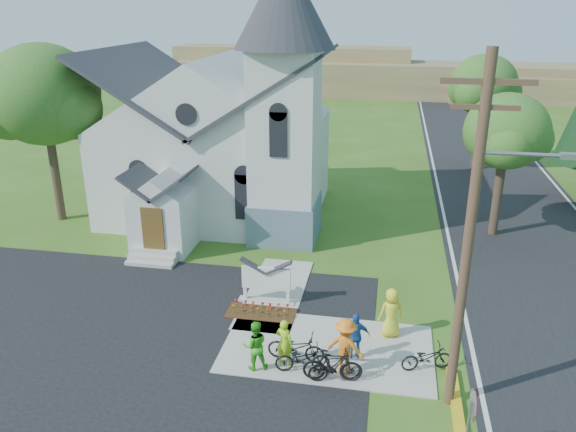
% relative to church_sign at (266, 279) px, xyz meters
% --- Properties ---
extents(ground, '(120.00, 120.00, 0.00)m').
position_rel_church_sign_xyz_m(ground, '(1.20, -3.20, -1.03)').
color(ground, '#365E1B').
rests_on(ground, ground).
extents(parking_lot, '(20.00, 16.00, 0.02)m').
position_rel_church_sign_xyz_m(parking_lot, '(-5.80, -5.20, -1.02)').
color(parking_lot, black).
rests_on(parking_lot, ground).
extents(road, '(8.00, 90.00, 0.02)m').
position_rel_church_sign_xyz_m(road, '(11.20, 11.80, -1.02)').
color(road, black).
rests_on(road, ground).
extents(sidewalk, '(7.00, 4.00, 0.05)m').
position_rel_church_sign_xyz_m(sidewalk, '(2.70, -2.70, -1.00)').
color(sidewalk, '#ADA69C').
rests_on(sidewalk, ground).
extents(church, '(12.35, 12.00, 13.00)m').
position_rel_church_sign_xyz_m(church, '(-4.28, 9.28, 4.22)').
color(church, silver).
rests_on(church, ground).
extents(church_sign, '(2.20, 0.40, 1.70)m').
position_rel_church_sign_xyz_m(church_sign, '(0.00, 0.00, 0.00)').
color(church_sign, '#ADA69C').
rests_on(church_sign, ground).
extents(flower_bed, '(2.60, 1.10, 0.07)m').
position_rel_church_sign_xyz_m(flower_bed, '(0.00, -0.90, -0.99)').
color(flower_bed, '#3C2210').
rests_on(flower_bed, ground).
extents(utility_pole, '(3.45, 0.28, 10.00)m').
position_rel_church_sign_xyz_m(utility_pole, '(6.56, -4.70, 4.38)').
color(utility_pole, '#442E22').
rests_on(utility_pole, ground).
extents(stop_sign, '(0.11, 0.76, 2.48)m').
position_rel_church_sign_xyz_m(stop_sign, '(6.63, -7.40, 0.75)').
color(stop_sign, gray).
rests_on(stop_sign, ground).
extents(tree_lot_corner, '(5.60, 5.60, 9.15)m').
position_rel_church_sign_xyz_m(tree_lot_corner, '(-12.80, 6.80, 5.58)').
color(tree_lot_corner, '#33261C').
rests_on(tree_lot_corner, ground).
extents(tree_road_near, '(4.00, 4.00, 7.05)m').
position_rel_church_sign_xyz_m(tree_road_near, '(9.70, 8.80, 4.18)').
color(tree_road_near, '#33261C').
rests_on(tree_road_near, ground).
extents(tree_road_mid, '(4.40, 4.40, 7.80)m').
position_rel_church_sign_xyz_m(tree_road_mid, '(10.20, 20.80, 4.75)').
color(tree_road_mid, '#33261C').
rests_on(tree_road_mid, ground).
extents(distant_hills, '(61.00, 10.00, 5.60)m').
position_rel_church_sign_xyz_m(distant_hills, '(4.56, 53.13, 1.15)').
color(distant_hills, brown).
rests_on(distant_hills, ground).
extents(cyclist_0, '(0.67, 0.54, 1.61)m').
position_rel_church_sign_xyz_m(cyclist_0, '(1.44, -3.83, -0.17)').
color(cyclist_0, '#AAE61B').
rests_on(cyclist_0, sidewalk).
extents(bike_0, '(1.91, 0.75, 0.99)m').
position_rel_church_sign_xyz_m(bike_0, '(1.77, -3.57, -0.48)').
color(bike_0, black).
rests_on(bike_0, sidewalk).
extents(cyclist_1, '(0.97, 0.86, 1.66)m').
position_rel_church_sign_xyz_m(cyclist_1, '(0.58, -4.21, -0.15)').
color(cyclist_1, green).
rests_on(cyclist_1, sidewalk).
extents(bike_1, '(1.71, 0.89, 0.99)m').
position_rel_church_sign_xyz_m(bike_1, '(3.12, -4.40, -0.48)').
color(bike_1, black).
rests_on(bike_1, sidewalk).
extents(cyclist_2, '(1.01, 0.63, 1.61)m').
position_rel_church_sign_xyz_m(cyclist_2, '(3.64, -3.06, -0.17)').
color(cyclist_2, '#2156A7').
rests_on(cyclist_2, sidewalk).
extents(bike_2, '(1.81, 0.93, 0.91)m').
position_rel_church_sign_xyz_m(bike_2, '(2.07, -4.09, -0.52)').
color(bike_2, black).
rests_on(bike_2, sidewalk).
extents(cyclist_3, '(1.35, 1.01, 1.86)m').
position_rel_church_sign_xyz_m(cyclist_3, '(3.38, -3.88, -0.05)').
color(cyclist_3, orange).
rests_on(cyclist_3, sidewalk).
extents(bike_3, '(1.88, 0.72, 1.10)m').
position_rel_church_sign_xyz_m(bike_3, '(3.05, -4.40, -0.43)').
color(bike_3, black).
rests_on(bike_3, sidewalk).
extents(cyclist_4, '(1.03, 0.86, 1.79)m').
position_rel_church_sign_xyz_m(cyclist_4, '(4.75, -1.52, -0.08)').
color(cyclist_4, yellow).
rests_on(cyclist_4, sidewalk).
extents(bike_4, '(1.74, 1.07, 0.86)m').
position_rel_church_sign_xyz_m(bike_4, '(5.90, -3.30, -0.54)').
color(bike_4, black).
rests_on(bike_4, sidewalk).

